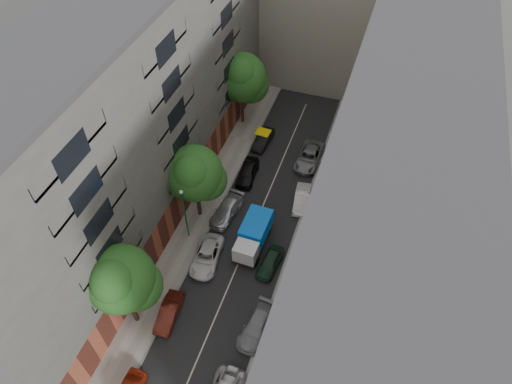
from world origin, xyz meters
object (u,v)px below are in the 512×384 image
at_px(car_left_5, 263,139).
at_px(car_left_4, 248,172).
at_px(tree_mid, 195,176).
at_px(tree_near, 122,282).
at_px(lamp_post, 184,209).
at_px(car_right_4, 309,157).
at_px(car_right_2, 270,262).
at_px(car_right_1, 257,326).
at_px(tarp_truck, 253,235).
at_px(car_left_1, 169,312).
at_px(car_right_3, 302,199).
at_px(pedestrian, 321,167).
at_px(car_left_2, 207,256).
at_px(car_left_3, 227,210).
at_px(tree_far, 242,79).

bearing_deg(car_left_5, car_left_4, -84.98).
bearing_deg(car_left_5, tree_mid, -97.84).
bearing_deg(tree_near, lamp_post, 87.33).
distance_m(car_right_4, lamp_post, 16.31).
bearing_deg(car_left_5, car_right_2, -65.76).
bearing_deg(tree_mid, car_right_1, -46.90).
relative_size(tarp_truck, car_left_1, 1.40).
relative_size(car_right_3, pedestrian, 2.17).
xyz_separation_m(car_right_1, car_right_4, (-0.80, 20.60, 0.05)).
height_order(car_right_1, lamp_post, lamp_post).
height_order(car_left_1, car_right_3, car_right_3).
distance_m(car_left_2, car_left_3, 5.60).
bearing_deg(car_right_4, car_left_4, -139.09).
height_order(car_left_1, lamp_post, lamp_post).
bearing_deg(car_left_5, car_left_1, -87.56).
xyz_separation_m(car_left_1, car_right_2, (6.40, 7.30, -0.01)).
bearing_deg(car_left_5, lamp_post, -95.74).
height_order(car_left_4, tree_mid, tree_mid).
height_order(car_left_2, tree_near, tree_near).
relative_size(car_left_1, tree_far, 0.44).
height_order(car_left_1, car_right_2, car_left_1).
bearing_deg(pedestrian, car_left_4, 46.09).
relative_size(car_left_2, car_left_4, 1.11).
xyz_separation_m(car_right_4, pedestrian, (1.70, -1.55, 0.37)).
distance_m(car_right_1, pedestrian, 19.07).
relative_size(tarp_truck, car_right_3, 1.34).
xyz_separation_m(car_left_2, tree_near, (-3.12, -7.36, 5.48)).
bearing_deg(lamp_post, car_right_4, 58.72).
xyz_separation_m(car_left_1, car_right_1, (7.20, 1.10, 0.03)).
bearing_deg(car_left_3, tree_near, -95.10).
xyz_separation_m(car_left_1, car_right_4, (6.40, 21.70, 0.08)).
relative_size(tarp_truck, car_right_2, 1.46).
bearing_deg(car_right_3, car_right_4, 90.10).
bearing_deg(car_right_1, car_left_3, 129.31).
relative_size(tarp_truck, car_right_4, 1.05).
xyz_separation_m(car_left_4, tree_near, (-3.12, -18.56, 5.41)).
relative_size(car_right_2, tree_far, 0.42).
bearing_deg(car_left_5, tree_near, -92.94).
relative_size(car_right_2, tree_near, 0.42).
bearing_deg(lamp_post, car_left_5, 80.01).
bearing_deg(lamp_post, tree_near, -92.67).
bearing_deg(tree_mid, lamp_post, -90.45).
height_order(car_right_4, tree_mid, tree_mid).
bearing_deg(car_left_3, car_left_4, 95.20).
relative_size(tarp_truck, car_left_3, 1.16).
xyz_separation_m(car_left_3, car_right_3, (6.63, 3.80, -0.01)).
distance_m(tarp_truck, car_right_4, 12.78).
distance_m(car_left_5, car_right_1, 22.74).
height_order(car_right_3, pedestrian, pedestrian).
bearing_deg(car_right_3, car_left_3, -157.42).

